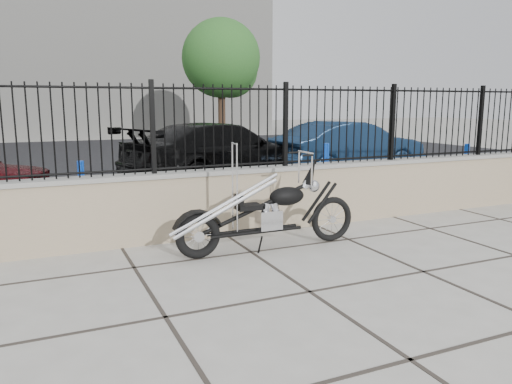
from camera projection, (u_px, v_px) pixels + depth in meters
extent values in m
plane|color=#99968E|center=(310.00, 292.00, 5.10)|extent=(90.00, 90.00, 0.00)
plane|color=black|center=(117.00, 161.00, 16.33)|extent=(30.00, 30.00, 0.00)
cube|color=gray|center=(224.00, 202.00, 7.26)|extent=(14.00, 0.36, 0.96)
cube|color=black|center=(223.00, 127.00, 7.07)|extent=(14.00, 0.08, 1.20)
cube|color=beige|center=(74.00, 65.00, 28.19)|extent=(22.00, 6.00, 8.00)
imported|color=black|center=(221.00, 153.00, 11.94)|extent=(5.37, 3.62, 1.44)
imported|color=#112540|center=(349.00, 148.00, 13.30)|extent=(4.43, 1.95, 1.41)
cylinder|color=#0E36D2|center=(82.00, 188.00, 8.46)|extent=(0.12, 0.12, 0.94)
cylinder|color=#0B30AB|center=(326.00, 168.00, 10.54)|extent=(0.13, 0.13, 1.07)
cylinder|color=#0A46A4|center=(466.00, 165.00, 11.58)|extent=(0.15, 0.15, 0.97)
cylinder|color=#382619|center=(222.00, 111.00, 21.18)|extent=(0.31, 0.31, 3.07)
sphere|color=#296D28|center=(221.00, 54.00, 20.77)|extent=(3.27, 3.27, 3.27)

